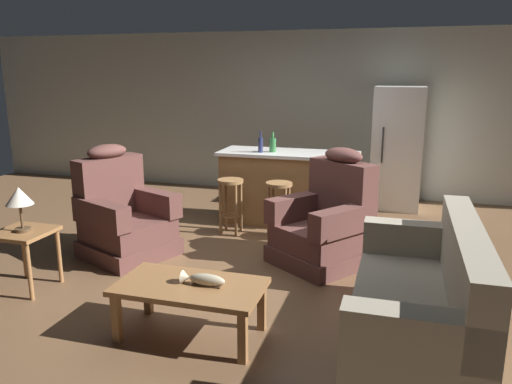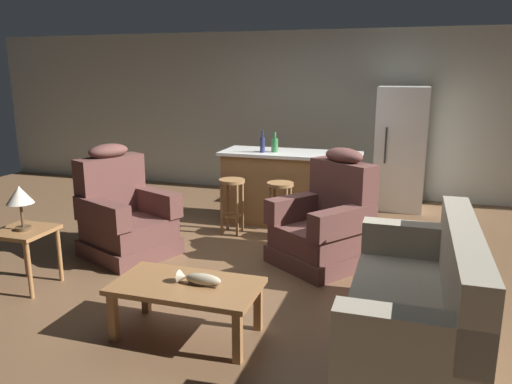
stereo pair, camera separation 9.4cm
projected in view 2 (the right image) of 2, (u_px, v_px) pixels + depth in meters
name	position (u px, v px, depth m)	size (l,w,h in m)	color
ground_plane	(260.00, 257.00, 5.42)	(12.00, 12.00, 0.00)	brown
back_wall	(317.00, 114.00, 8.02)	(12.00, 0.05, 2.60)	#B2B2A3
coffee_table	(186.00, 290.00, 3.74)	(1.10, 0.60, 0.42)	olive
fish_figurine	(199.00, 279.00, 3.70)	(0.34, 0.10, 0.10)	#4C3823
couch	(419.00, 307.00, 3.53)	(0.84, 1.90, 0.94)	#9E937F
recliner_near_lamp	(124.00, 216.00, 5.45)	(1.11, 1.11, 1.20)	brown
recliner_near_island	(326.00, 224.00, 5.17)	(1.17, 1.17, 1.20)	brown
end_table	(25.00, 239.00, 4.58)	(0.48, 0.48, 0.56)	olive
table_lamp	(20.00, 197.00, 4.47)	(0.24, 0.24, 0.41)	#4C3823
kitchen_island	(290.00, 187.00, 6.56)	(1.80, 0.70, 0.95)	olive
bar_stool_left	(232.00, 196.00, 6.15)	(0.32, 0.32, 0.68)	olive
bar_stool_middle	(280.00, 199.00, 5.97)	(0.32, 0.32, 0.68)	olive
bar_stool_right	(331.00, 203.00, 5.79)	(0.32, 0.32, 0.68)	olive
refrigerator	(400.00, 149.00, 7.19)	(0.70, 0.69, 1.76)	white
bottle_tall_green	(262.00, 144.00, 6.39)	(0.06, 0.06, 0.28)	#23284C
bottle_short_amber	(275.00, 145.00, 6.43)	(0.09, 0.09, 0.26)	#2D6B38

